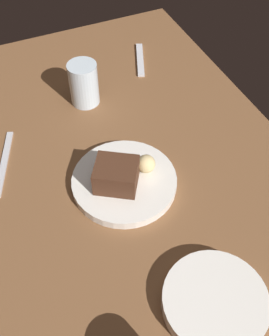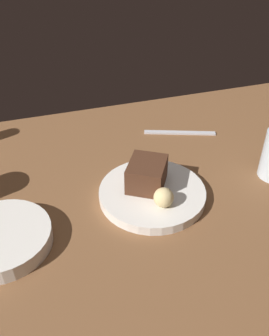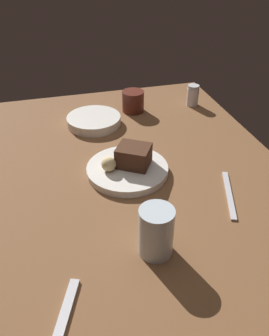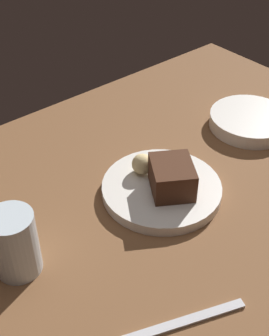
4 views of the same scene
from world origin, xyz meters
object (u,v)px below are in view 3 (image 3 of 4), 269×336
Objects in this scene: salt_shaker at (193,95)px; coffee_cup at (133,101)px; side_bowl at (94,121)px; dessert_spoon at (65,315)px; bread_roll at (109,164)px; water_glass at (156,232)px; chocolate_cake_slice at (135,156)px; butter_knife at (229,194)px; dessert_plate at (127,170)px.

coffee_cup is (0.86, 22.49, -0.08)cm from salt_shaker.
salt_shaker reaches higher than side_bowl.
bread_roll is at bearing -0.78° from dessert_spoon.
water_glass is at bearing 151.45° from salt_shaker.
coffee_cup is 0.52× the size of dessert_spoon.
chocolate_cake_slice is 47.70cm from salt_shaker.
salt_shaker is at bearing -92.20° from coffee_cup.
butter_knife is at bearing -129.91° from chocolate_cake_slice.
salt_shaker is 0.43× the size of side_bowl.
chocolate_cake_slice is 1.11× the size of coffee_cup.
coffee_cup is at bearing -14.32° from chocolate_cake_slice.
side_bowl reaches higher than butter_knife.
salt_shaker is at bearing -14.49° from dessert_spoon.
salt_shaker is 74.08cm from water_glass.
salt_shaker reaches higher than dessert_spoon.
water_glass is at bearing -172.44° from bread_roll.
water_glass is (-28.56, -3.79, 1.53)cm from bread_roll.
chocolate_cake_slice is at bearing -8.81° from dessert_spoon.
water_glass is at bearing 173.03° from chocolate_cake_slice.
coffee_cup is 83.12cm from dessert_spoon.
dessert_plate is 5.60× the size of bread_roll.
chocolate_cake_slice is at bearing 138.21° from salt_shaker.
side_bowl is (59.18, 2.55, -4.02)cm from water_glass.
dessert_spoon is 0.79× the size of butter_knife.
dessert_spoon is at bearing 165.93° from side_bowl.
dessert_plate is 1.48× the size of dessert_spoon.
coffee_cup reaches higher than bread_roll.
coffee_cup reaches higher than butter_knife.
dessert_plate is 29.31cm from water_glass.
chocolate_cake_slice reaches higher than butter_knife.
bread_roll is 0.21× the size of butter_knife.
dessert_plate is 2.01× the size of water_glass.
coffee_cup reaches higher than side_bowl.
side_bowl is 17.00cm from coffee_cup.
water_glass is at bearing 177.31° from dessert_plate.
coffee_cup is (36.42, -9.30, -1.11)cm from chocolate_cake_slice.
dessert_plate is at bearing -85.92° from bread_roll.
salt_shaker reaches higher than bread_roll.
side_bowl is (30.62, -1.24, -2.49)cm from bread_roll.
water_glass reaches higher than bread_roll.
bread_roll is (-0.94, 7.40, -0.83)cm from chocolate_cake_slice.
bread_roll is at bearing 97.23° from chocolate_cake_slice.
side_bowl reaches higher than dessert_plate.
water_glass reaches higher than side_bowl.
chocolate_cake_slice is 0.45× the size of butter_knife.
coffee_cup is (65.92, -12.90, -1.81)cm from water_glass.
bread_roll is 0.52× the size of salt_shaker.
dessert_spoon is at bearing 149.39° from chocolate_cake_slice.
salt_shaker is 0.40× the size of butter_knife.
water_glass reaches higher than dessert_spoon.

